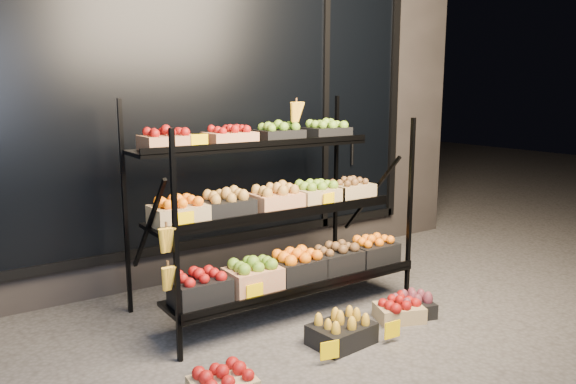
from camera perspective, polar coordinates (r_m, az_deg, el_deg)
ground at (r=4.17m, az=3.60°, el=-14.07°), size 24.00×24.00×0.00m
building at (r=6.05m, az=-11.59°, el=10.48°), size 6.00×2.08×3.50m
display_rack at (r=4.38m, az=-1.19°, el=-1.96°), size 2.18×1.02×1.74m
tag_floor_a at (r=3.72m, az=4.25°, el=-16.29°), size 0.13×0.01×0.12m
tag_floor_b at (r=4.05m, az=10.54°, el=-14.10°), size 0.13×0.01×0.12m
floor_crate_left at (r=3.37m, az=-6.63°, el=-18.81°), size 0.38×0.29×0.19m
floor_crate_midleft at (r=3.98m, az=5.47°, el=-13.81°), size 0.45×0.35×0.21m
floor_crate_midright at (r=4.42m, az=11.23°, el=-11.61°), size 0.41×0.36×0.18m
floor_crate_right at (r=4.50m, az=12.33°, el=-11.23°), size 0.39×0.33×0.18m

